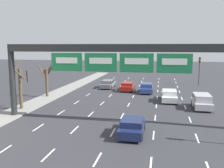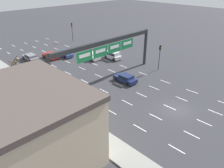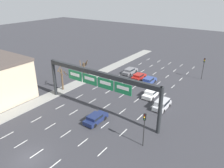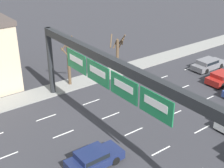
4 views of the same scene
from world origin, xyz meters
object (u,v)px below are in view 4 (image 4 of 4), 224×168
at_px(sign_gantry, 113,77).
at_px(car_red, 222,77).
at_px(tree_bare_closest, 118,51).
at_px(tree_bare_second, 69,62).
at_px(car_navy, 94,158).
at_px(car_grey, 208,64).

distance_m(sign_gantry, car_red, 17.38).
distance_m(tree_bare_closest, tree_bare_second, 6.97).
relative_size(car_navy, car_red, 1.04).
bearing_deg(tree_bare_closest, car_grey, 54.39).
bearing_deg(sign_gantry, car_red, 94.92).
distance_m(car_grey, car_navy, 22.71).
relative_size(car_grey, tree_bare_second, 0.89).
height_order(sign_gantry, car_red, sign_gantry).
bearing_deg(car_navy, car_red, 98.82).
relative_size(sign_gantry, tree_bare_closest, 4.92).
xyz_separation_m(car_grey, tree_bare_second, (-6.32, -16.21, 2.01)).
relative_size(car_grey, tree_bare_closest, 1.07).
xyz_separation_m(sign_gantry, car_navy, (1.61, -2.98, -4.99)).
relative_size(sign_gantry, tree_bare_second, 4.08).
distance_m(car_grey, tree_bare_closest, 11.51).
height_order(car_navy, tree_bare_second, tree_bare_second).
height_order(car_red, tree_bare_closest, tree_bare_closest).
bearing_deg(tree_bare_closest, car_red, 34.76).
relative_size(car_red, tree_bare_closest, 0.91).
height_order(car_grey, car_navy, car_navy).
height_order(sign_gantry, car_navy, sign_gantry).
bearing_deg(tree_bare_second, car_red, 54.76).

